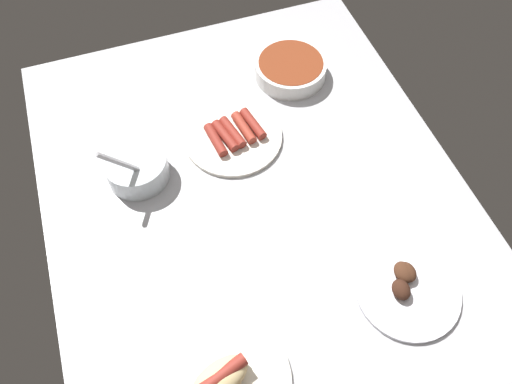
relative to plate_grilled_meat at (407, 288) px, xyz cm
name	(u,v)px	position (x,y,z in cm)	size (l,w,h in cm)	color
ground_plane	(262,212)	(-26.60, -20.37, -2.44)	(120.00, 90.00, 3.00)	#B2B2B7
plate_grilled_meat	(407,288)	(0.00, 0.00, 0.00)	(20.36, 20.36, 3.96)	white
plate_sausages	(235,135)	(-46.89, -19.91, 0.04)	(23.07, 23.07, 3.23)	white
bowl_coleslaw	(136,167)	(-43.63, -43.43, 2.42)	(13.89, 13.89, 15.91)	silver
plate_hotdog_assembled	(221,382)	(4.97, -39.09, 0.64)	(25.23, 25.23, 5.61)	white
bowl_chili	(290,68)	(-61.53, -0.29, 1.53)	(18.08, 18.08, 4.48)	white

